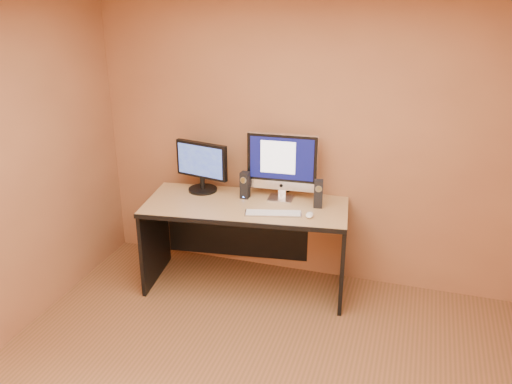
# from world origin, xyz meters

# --- Properties ---
(walls) EXTENTS (4.00, 4.00, 2.60)m
(walls) POSITION_xyz_m (0.00, 0.00, 1.30)
(walls) COLOR #9E653F
(walls) RESTS_ON ground
(desk) EXTENTS (1.85, 0.99, 0.82)m
(desk) POSITION_xyz_m (-0.48, 1.57, 0.41)
(desk) COLOR #AB8255
(desk) RESTS_ON ground
(imac) EXTENTS (0.64, 0.27, 0.61)m
(imac) POSITION_xyz_m (-0.22, 1.78, 1.12)
(imac) COLOR silver
(imac) RESTS_ON desk
(second_monitor) EXTENTS (0.57, 0.36, 0.46)m
(second_monitor) POSITION_xyz_m (-0.96, 1.76, 1.05)
(second_monitor) COLOR black
(second_monitor) RESTS_ON desk
(speaker_left) EXTENTS (0.08, 0.08, 0.24)m
(speaker_left) POSITION_xyz_m (-0.53, 1.71, 0.94)
(speaker_left) COLOR black
(speaker_left) RESTS_ON desk
(speaker_right) EXTENTS (0.09, 0.09, 0.24)m
(speaker_right) POSITION_xyz_m (0.13, 1.70, 0.94)
(speaker_right) COLOR black
(speaker_right) RESTS_ON desk
(keyboard) EXTENTS (0.49, 0.24, 0.02)m
(keyboard) POSITION_xyz_m (-0.19, 1.43, 0.83)
(keyboard) COLOR #AFAFB4
(keyboard) RESTS_ON desk
(mouse) EXTENTS (0.07, 0.12, 0.04)m
(mouse) POSITION_xyz_m (0.11, 1.47, 0.84)
(mouse) COLOR white
(mouse) RESTS_ON desk
(cable_a) EXTENTS (0.08, 0.24, 0.01)m
(cable_a) POSITION_xyz_m (-0.21, 1.87, 0.82)
(cable_a) COLOR black
(cable_a) RESTS_ON desk
(cable_b) EXTENTS (0.10, 0.18, 0.01)m
(cable_b) POSITION_xyz_m (-0.23, 1.91, 0.82)
(cable_b) COLOR black
(cable_b) RESTS_ON desk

